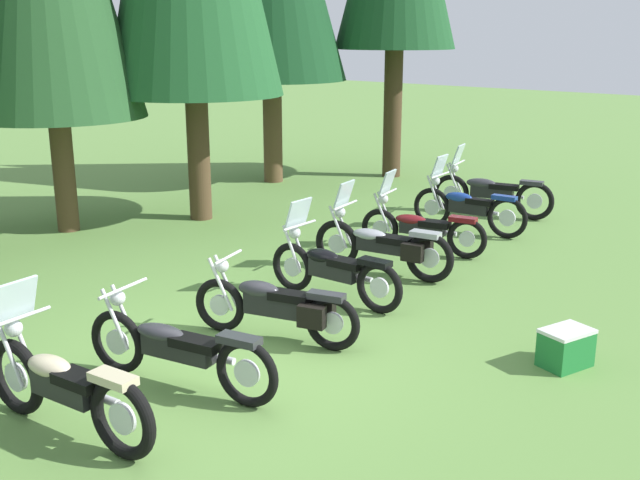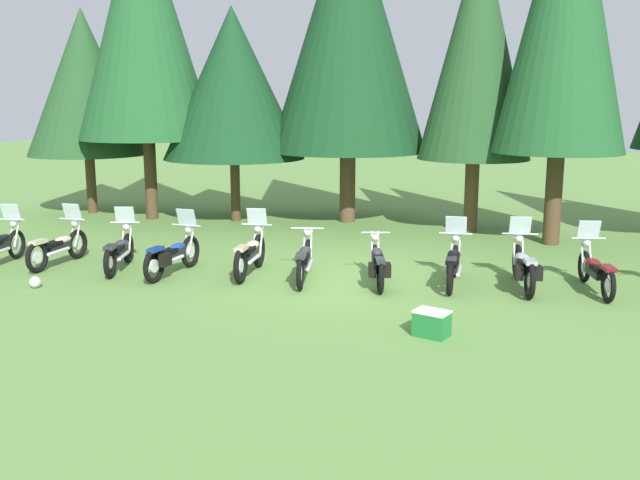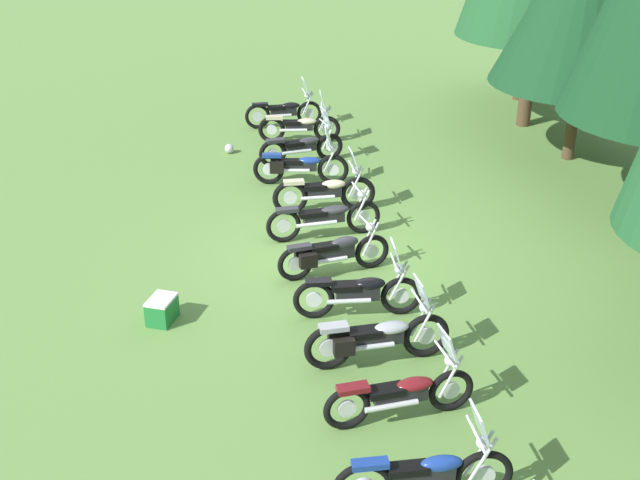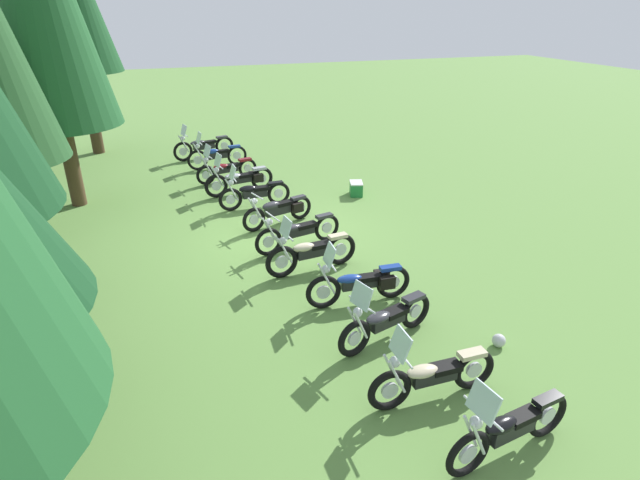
{
  "view_description": "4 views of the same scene",
  "coord_description": "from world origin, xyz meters",
  "px_view_note": "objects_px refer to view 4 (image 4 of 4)",
  "views": [
    {
      "loc": [
        -5.38,
        -5.88,
        3.61
      ],
      "look_at": [
        2.25,
        0.55,
        0.83
      ],
      "focal_mm": 42.41,
      "sensor_mm": 36.0,
      "label": 1
    },
    {
      "loc": [
        3.79,
        -14.12,
        3.85
      ],
      "look_at": [
        -0.7,
        0.6,
        0.73
      ],
      "focal_mm": 39.98,
      "sensor_mm": 36.0,
      "label": 2
    },
    {
      "loc": [
        14.28,
        -0.8,
        7.33
      ],
      "look_at": [
        0.55,
        -0.27,
        0.61
      ],
      "focal_mm": 46.43,
      "sensor_mm": 36.0,
      "label": 3
    },
    {
      "loc": [
        -12.02,
        3.12,
        5.62
      ],
      "look_at": [
        -2.15,
        -0.25,
        0.77
      ],
      "focal_mm": 28.85,
      "sensor_mm": 36.0,
      "label": 4
    }
  ],
  "objects_px": {
    "motorcycle_6": "(279,210)",
    "motorcycle_7": "(254,193)",
    "motorcycle_0": "(509,429)",
    "motorcycle_3": "(360,283)",
    "motorcycle_5": "(298,231)",
    "motorcycle_9": "(226,169)",
    "motorcycle_11": "(203,146)",
    "pine_tree_6": "(0,1)",
    "motorcycle_8": "(240,179)",
    "picnic_cooler": "(356,189)",
    "motorcycle_4": "(311,252)",
    "motorcycle_10": "(216,155)",
    "motorcycle_2": "(385,320)",
    "dropped_helmet": "(499,340)",
    "motorcycle_1": "(432,375)"
  },
  "relations": [
    {
      "from": "motorcycle_3",
      "to": "motorcycle_4",
      "type": "relative_size",
      "value": 1.0
    },
    {
      "from": "motorcycle_6",
      "to": "motorcycle_2",
      "type": "bearing_deg",
      "value": 77.32
    },
    {
      "from": "motorcycle_7",
      "to": "motorcycle_4",
      "type": "bearing_deg",
      "value": 92.24
    },
    {
      "from": "motorcycle_2",
      "to": "motorcycle_5",
      "type": "relative_size",
      "value": 0.9
    },
    {
      "from": "motorcycle_9",
      "to": "motorcycle_10",
      "type": "distance_m",
      "value": 1.68
    },
    {
      "from": "motorcycle_4",
      "to": "pine_tree_6",
      "type": "bearing_deg",
      "value": -62.24
    },
    {
      "from": "motorcycle_7",
      "to": "dropped_helmet",
      "type": "distance_m",
      "value": 8.59
    },
    {
      "from": "motorcycle_5",
      "to": "motorcycle_10",
      "type": "distance_m",
      "value": 7.59
    },
    {
      "from": "motorcycle_2",
      "to": "motorcycle_4",
      "type": "xyz_separation_m",
      "value": [
        2.99,
        0.44,
        0.03
      ]
    },
    {
      "from": "motorcycle_0",
      "to": "motorcycle_3",
      "type": "relative_size",
      "value": 0.96
    },
    {
      "from": "motorcycle_0",
      "to": "motorcycle_10",
      "type": "distance_m",
      "value": 14.78
    },
    {
      "from": "motorcycle_3",
      "to": "motorcycle_6",
      "type": "relative_size",
      "value": 1.05
    },
    {
      "from": "motorcycle_6",
      "to": "motorcycle_7",
      "type": "height_order",
      "value": "motorcycle_7"
    },
    {
      "from": "motorcycle_4",
      "to": "motorcycle_11",
      "type": "relative_size",
      "value": 0.93
    },
    {
      "from": "picnic_cooler",
      "to": "dropped_helmet",
      "type": "relative_size",
      "value": 2.64
    },
    {
      "from": "motorcycle_9",
      "to": "picnic_cooler",
      "type": "height_order",
      "value": "motorcycle_9"
    },
    {
      "from": "motorcycle_0",
      "to": "motorcycle_6",
      "type": "bearing_deg",
      "value": -93.0
    },
    {
      "from": "motorcycle_4",
      "to": "motorcycle_10",
      "type": "xyz_separation_m",
      "value": [
        8.8,
        0.82,
        0.0
      ]
    },
    {
      "from": "motorcycle_0",
      "to": "dropped_helmet",
      "type": "distance_m",
      "value": 2.55
    },
    {
      "from": "motorcycle_1",
      "to": "motorcycle_5",
      "type": "relative_size",
      "value": 0.93
    },
    {
      "from": "motorcycle_9",
      "to": "motorcycle_11",
      "type": "height_order",
      "value": "motorcycle_11"
    },
    {
      "from": "motorcycle_6",
      "to": "motorcycle_7",
      "type": "relative_size",
      "value": 0.97
    },
    {
      "from": "motorcycle_0",
      "to": "picnic_cooler",
      "type": "bearing_deg",
      "value": -110.04
    },
    {
      "from": "motorcycle_5",
      "to": "pine_tree_6",
      "type": "relative_size",
      "value": 0.27
    },
    {
      "from": "motorcycle_3",
      "to": "picnic_cooler",
      "type": "xyz_separation_m",
      "value": [
        6.01,
        -2.4,
        -0.24
      ]
    },
    {
      "from": "motorcycle_6",
      "to": "dropped_helmet",
      "type": "bearing_deg",
      "value": 92.18
    },
    {
      "from": "motorcycle_2",
      "to": "motorcycle_5",
      "type": "height_order",
      "value": "motorcycle_2"
    },
    {
      "from": "motorcycle_4",
      "to": "picnic_cooler",
      "type": "bearing_deg",
      "value": -130.56
    },
    {
      "from": "motorcycle_0",
      "to": "motorcycle_11",
      "type": "height_order",
      "value": "motorcycle_11"
    },
    {
      "from": "motorcycle_4",
      "to": "motorcycle_5",
      "type": "distance_m",
      "value": 1.27
    },
    {
      "from": "motorcycle_2",
      "to": "motorcycle_3",
      "type": "bearing_deg",
      "value": -110.88
    },
    {
      "from": "motorcycle_2",
      "to": "motorcycle_0",
      "type": "bearing_deg",
      "value": 81.56
    },
    {
      "from": "motorcycle_3",
      "to": "motorcycle_5",
      "type": "relative_size",
      "value": 0.95
    },
    {
      "from": "motorcycle_8",
      "to": "picnic_cooler",
      "type": "xyz_separation_m",
      "value": [
        -1.36,
        -3.45,
        -0.26
      ]
    },
    {
      "from": "motorcycle_0",
      "to": "motorcycle_9",
      "type": "height_order",
      "value": "motorcycle_0"
    },
    {
      "from": "motorcycle_6",
      "to": "motorcycle_9",
      "type": "height_order",
      "value": "motorcycle_9"
    },
    {
      "from": "motorcycle_5",
      "to": "motorcycle_10",
      "type": "height_order",
      "value": "motorcycle_10"
    },
    {
      "from": "motorcycle_1",
      "to": "motorcycle_11",
      "type": "bearing_deg",
      "value": -83.92
    },
    {
      "from": "motorcycle_0",
      "to": "motorcycle_9",
      "type": "relative_size",
      "value": 0.99
    },
    {
      "from": "motorcycle_4",
      "to": "motorcycle_10",
      "type": "bearing_deg",
      "value": -91.48
    },
    {
      "from": "motorcycle_3",
      "to": "motorcycle_5",
      "type": "bearing_deg",
      "value": -77.97
    },
    {
      "from": "motorcycle_6",
      "to": "motorcycle_8",
      "type": "xyz_separation_m",
      "value": [
        2.9,
        0.52,
        0.03
      ]
    },
    {
      "from": "motorcycle_9",
      "to": "motorcycle_0",
      "type": "bearing_deg",
      "value": 83.89
    },
    {
      "from": "motorcycle_11",
      "to": "motorcycle_6",
      "type": "bearing_deg",
      "value": 85.5
    },
    {
      "from": "motorcycle_1",
      "to": "motorcycle_2",
      "type": "distance_m",
      "value": 1.59
    },
    {
      "from": "motorcycle_1",
      "to": "dropped_helmet",
      "type": "xyz_separation_m",
      "value": [
        0.78,
        -1.84,
        -0.33
      ]
    },
    {
      "from": "motorcycle_3",
      "to": "motorcycle_7",
      "type": "bearing_deg",
      "value": -78.35
    },
    {
      "from": "motorcycle_3",
      "to": "motorcycle_9",
      "type": "bearing_deg",
      "value": -78.74
    },
    {
      "from": "motorcycle_4",
      "to": "motorcycle_11",
      "type": "distance_m",
      "value": 10.33
    },
    {
      "from": "motorcycle_0",
      "to": "motorcycle_3",
      "type": "distance_m",
      "value": 4.27
    }
  ]
}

